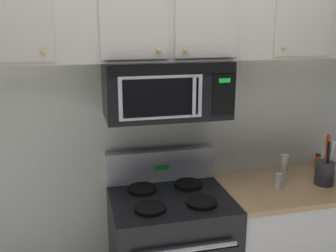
{
  "coord_description": "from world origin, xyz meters",
  "views": [
    {
      "loc": [
        -0.55,
        -1.77,
        1.98
      ],
      "look_at": [
        0.0,
        0.49,
        1.35
      ],
      "focal_mm": 41.51,
      "sensor_mm": 36.0,
      "label": 1
    }
  ],
  "objects_px": {
    "pepper_mill": "(284,168)",
    "spice_jar": "(317,161)",
    "utensil_crock_charcoal": "(325,171)",
    "over_range_microwave": "(166,89)",
    "salt_shaker": "(278,181)"
  },
  "relations": [
    {
      "from": "salt_shaker",
      "to": "utensil_crock_charcoal",
      "type": "bearing_deg",
      "value": -3.9
    },
    {
      "from": "spice_jar",
      "to": "over_range_microwave",
      "type": "bearing_deg",
      "value": -175.42
    },
    {
      "from": "utensil_crock_charcoal",
      "to": "pepper_mill",
      "type": "bearing_deg",
      "value": 152.26
    },
    {
      "from": "over_range_microwave",
      "to": "utensil_crock_charcoal",
      "type": "xyz_separation_m",
      "value": [
        1.07,
        -0.17,
        -0.58
      ]
    },
    {
      "from": "utensil_crock_charcoal",
      "to": "spice_jar",
      "type": "bearing_deg",
      "value": 64.43
    },
    {
      "from": "over_range_microwave",
      "to": "pepper_mill",
      "type": "xyz_separation_m",
      "value": [
        0.83,
        -0.04,
        -0.58
      ]
    },
    {
      "from": "pepper_mill",
      "to": "spice_jar",
      "type": "distance_m",
      "value": 0.39
    },
    {
      "from": "over_range_microwave",
      "to": "utensil_crock_charcoal",
      "type": "bearing_deg",
      "value": -9.02
    },
    {
      "from": "salt_shaker",
      "to": "pepper_mill",
      "type": "xyz_separation_m",
      "value": [
        0.1,
        0.1,
        0.05
      ]
    },
    {
      "from": "salt_shaker",
      "to": "pepper_mill",
      "type": "height_order",
      "value": "pepper_mill"
    },
    {
      "from": "over_range_microwave",
      "to": "pepper_mill",
      "type": "relative_size",
      "value": 3.99
    },
    {
      "from": "pepper_mill",
      "to": "spice_jar",
      "type": "relative_size",
      "value": 1.59
    },
    {
      "from": "utensil_crock_charcoal",
      "to": "salt_shaker",
      "type": "relative_size",
      "value": 3.55
    },
    {
      "from": "utensil_crock_charcoal",
      "to": "salt_shaker",
      "type": "distance_m",
      "value": 0.34
    },
    {
      "from": "utensil_crock_charcoal",
      "to": "salt_shaker",
      "type": "bearing_deg",
      "value": 176.1
    }
  ]
}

